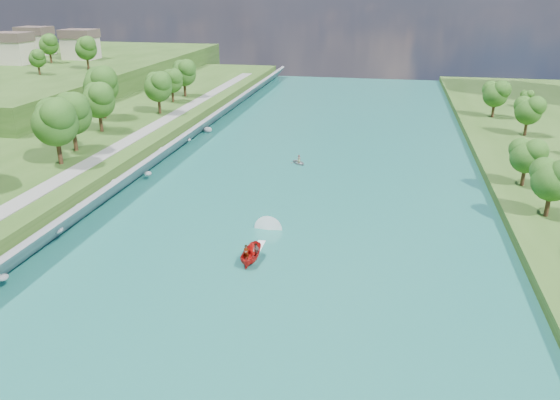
# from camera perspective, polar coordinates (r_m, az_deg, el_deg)

# --- Properties ---
(ground) EXTENTS (260.00, 260.00, 0.00)m
(ground) POSITION_cam_1_polar(r_m,az_deg,el_deg) (57.29, -2.19, -8.59)
(ground) COLOR #2D5119
(ground) RESTS_ON ground
(river_water) EXTENTS (55.00, 240.00, 0.10)m
(river_water) POSITION_cam_1_polar(r_m,az_deg,el_deg) (74.89, 1.37, -1.07)
(river_water) COLOR #185B56
(river_water) RESTS_ON ground
(ridge_west) EXTENTS (60.00, 120.00, 9.00)m
(ridge_west) POSITION_cam_1_polar(r_m,az_deg,el_deg) (173.25, -22.26, 11.76)
(ridge_west) COLOR #2D5119
(ridge_west) RESTS_ON ground
(riprap_bank) EXTENTS (3.80, 236.00, 4.05)m
(riprap_bank) POSITION_cam_1_polar(r_m,az_deg,el_deg) (81.96, -16.78, 1.31)
(riprap_bank) COLOR slate
(riprap_bank) RESTS_ON ground
(riverside_path) EXTENTS (3.00, 200.00, 0.10)m
(riverside_path) POSITION_cam_1_polar(r_m,az_deg,el_deg) (85.17, -20.70, 2.82)
(riverside_path) COLOR gray
(riverside_path) RESTS_ON berm_west
(ridge_houses) EXTENTS (29.50, 29.50, 8.40)m
(ridge_houses) POSITION_cam_1_polar(r_m,az_deg,el_deg) (179.80, -23.49, 14.74)
(ridge_houses) COLOR beige
(ridge_houses) RESTS_ON ridge_west
(trees_ridge) EXTENTS (22.60, 41.27, 9.68)m
(trees_ridge) POSITION_cam_1_polar(r_m,az_deg,el_deg) (163.82, -21.26, 14.63)
(trees_ridge) COLOR #164512
(trees_ridge) RESTS_ON ridge_west
(motorboat) EXTENTS (3.60, 19.14, 2.19)m
(motorboat) POSITION_cam_1_polar(r_m,az_deg,el_deg) (61.81, -2.81, -5.30)
(motorboat) COLOR #B4120E
(motorboat) RESTS_ON river_water
(raft) EXTENTS (3.59, 3.64, 1.55)m
(raft) POSITION_cam_1_polar(r_m,az_deg,el_deg) (94.58, 1.99, 4.00)
(raft) COLOR gray
(raft) RESTS_ON river_water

